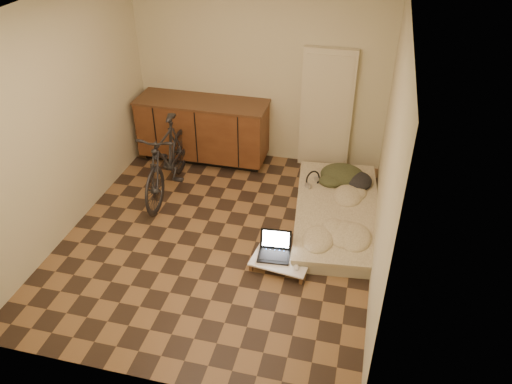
% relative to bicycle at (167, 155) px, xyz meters
% --- Properties ---
extents(room_shell, '(3.50, 4.00, 2.60)m').
position_rel_bicycle_xyz_m(room_shell, '(0.92, -0.77, 0.76)').
color(room_shell, brown).
rests_on(room_shell, ground).
extents(cabinets, '(1.84, 0.62, 0.91)m').
position_rel_bicycle_xyz_m(cabinets, '(0.17, 0.93, -0.07)').
color(cabinets, black).
rests_on(cabinets, ground).
extents(appliance_panel, '(0.70, 0.10, 1.70)m').
position_rel_bicycle_xyz_m(appliance_panel, '(1.87, 1.17, 0.31)').
color(appliance_panel, beige).
rests_on(appliance_panel, ground).
extents(bicycle, '(0.58, 1.68, 1.07)m').
position_rel_bicycle_xyz_m(bicycle, '(0.00, 0.00, 0.00)').
color(bicycle, black).
rests_on(bicycle, ground).
extents(futon, '(1.22, 2.18, 0.18)m').
position_rel_bicycle_xyz_m(futon, '(2.22, -0.11, -0.45)').
color(futon, '#C0B69A').
rests_on(futon, ground).
extents(clothing_pile, '(0.66, 0.57, 0.24)m').
position_rel_bicycle_xyz_m(clothing_pile, '(2.26, 0.54, -0.24)').
color(clothing_pile, '#343A22').
rests_on(clothing_pile, futon).
extents(headphones, '(0.34, 0.35, 0.17)m').
position_rel_bicycle_xyz_m(headphones, '(1.85, 0.32, -0.27)').
color(headphones, black).
rests_on(headphones, futon).
extents(lap_desk, '(0.66, 0.47, 0.10)m').
position_rel_bicycle_xyz_m(lap_desk, '(1.72, -1.12, -0.45)').
color(lap_desk, brown).
rests_on(lap_desk, ground).
extents(laptop, '(0.37, 0.34, 0.24)m').
position_rel_bicycle_xyz_m(laptop, '(1.64, -1.04, -0.38)').
color(laptop, black).
rests_on(laptop, lap_desk).
extents(mouse, '(0.08, 0.10, 0.03)m').
position_rel_bicycle_xyz_m(mouse, '(1.91, -1.22, -0.42)').
color(mouse, white).
rests_on(mouse, lap_desk).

